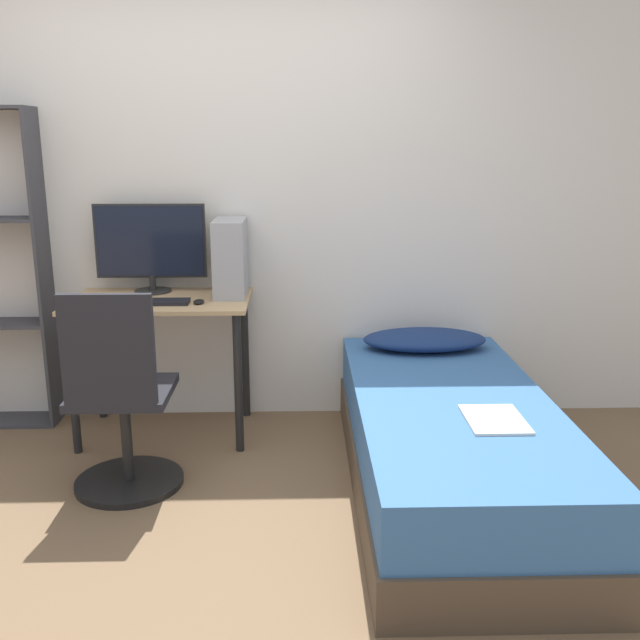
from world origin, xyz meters
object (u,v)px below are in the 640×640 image
(keyboard, at_px, (147,302))
(pc_tower, at_px, (231,257))
(office_chair, at_px, (121,414))
(bed, at_px, (450,444))
(monitor, at_px, (150,245))

(keyboard, height_order, pc_tower, pc_tower)
(office_chair, distance_m, bed, 1.52)
(pc_tower, bearing_deg, office_chair, -119.77)
(bed, distance_m, monitor, 1.94)
(bed, height_order, monitor, monitor)
(bed, xyz_separation_m, keyboard, (-1.49, 0.60, 0.55))
(office_chair, bearing_deg, bed, -1.48)
(monitor, distance_m, pc_tower, 0.46)
(bed, xyz_separation_m, pc_tower, (-1.07, 0.82, 0.75))
(office_chair, xyz_separation_m, keyboard, (0.03, 0.56, 0.40))
(monitor, bearing_deg, bed, -30.74)
(monitor, xyz_separation_m, keyboard, (0.03, -0.30, -0.25))
(bed, height_order, pc_tower, pc_tower)
(office_chair, relative_size, monitor, 1.60)
(bed, bearing_deg, keyboard, 158.09)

